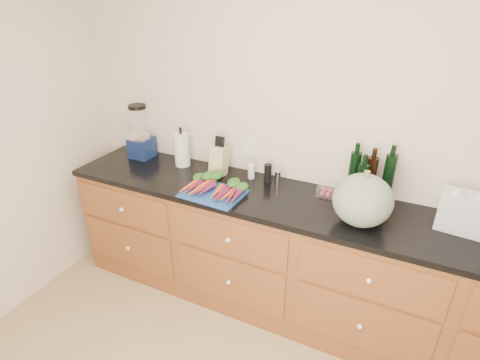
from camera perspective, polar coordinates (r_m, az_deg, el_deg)
The scene contains 15 objects.
wall_back at distance 2.64m, azimuth 13.34°, elevation 6.43°, with size 4.10×0.05×2.60m, color beige.
cabinets at distance 2.77m, azimuth 9.85°, elevation -12.43°, with size 3.60×0.64×0.90m.
countertop at distance 2.51m, azimuth 10.70°, elevation -4.01°, with size 3.64×0.62×0.04m, color black.
cutting_board at distance 2.58m, azimuth -4.11°, elevation -2.06°, with size 0.41×0.31×0.01m, color #1E4895.
carrots at distance 2.59m, azimuth -3.70°, elevation -1.10°, with size 0.42×0.31×0.06m.
squash at distance 2.30m, azimuth 18.18°, elevation -2.93°, with size 0.35×0.35×0.31m, color slate.
blender_appliance at distance 3.20m, azimuth -14.96°, elevation 6.66°, with size 0.18×0.18×0.44m.
paper_towel at distance 2.99m, azimuth -8.85°, elevation 4.59°, with size 0.12×0.12×0.27m, color silver.
knife_block at distance 2.82m, azimuth -3.24°, elevation 2.95°, with size 0.11×0.11×0.22m, color tan.
grinder_salt at distance 2.77m, azimuth 1.74°, elevation 1.33°, with size 0.05×0.05×0.11m, color white.
grinder_pepper at distance 2.72m, azimuth 4.26°, elevation 1.05°, with size 0.05×0.05×0.14m, color black.
canister_chrome at distance 2.70m, azimuth 5.80°, elevation 0.39°, with size 0.04×0.04×0.10m, color white.
tomato_box at distance 2.61m, azimuth 13.43°, elevation -1.58°, with size 0.15×0.12×0.07m, color white.
bottles at distance 2.57m, azimuth 18.99°, elevation 0.12°, with size 0.28×0.14×0.34m.
grocery_bag at distance 2.53m, azimuth 31.06°, elevation -4.25°, with size 0.28×0.22×0.20m, color silver, non-canonical shape.
Camera 1 is at (0.50, -0.81, 2.18)m, focal length 28.00 mm.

